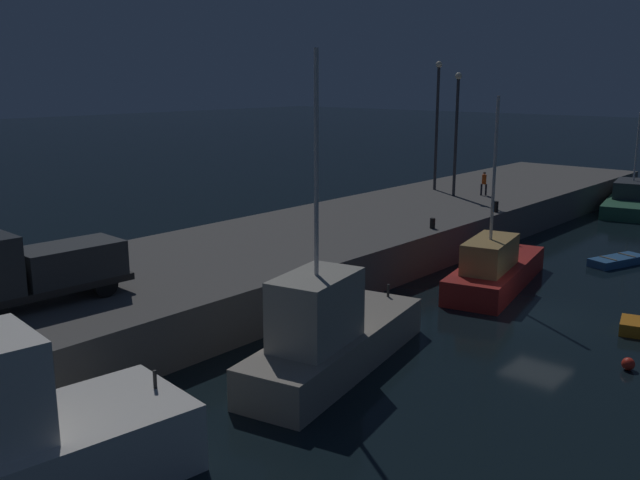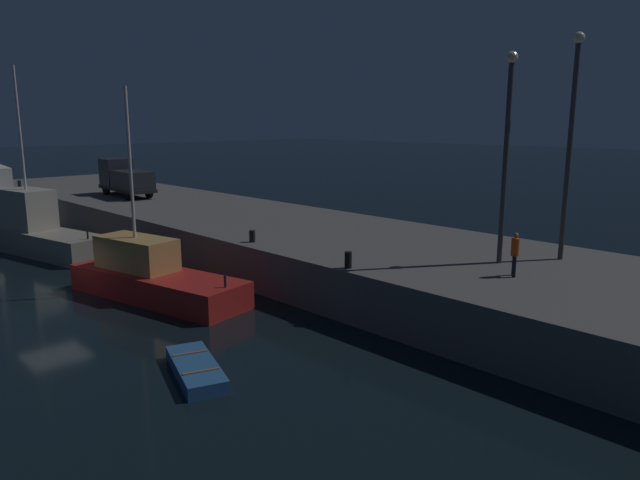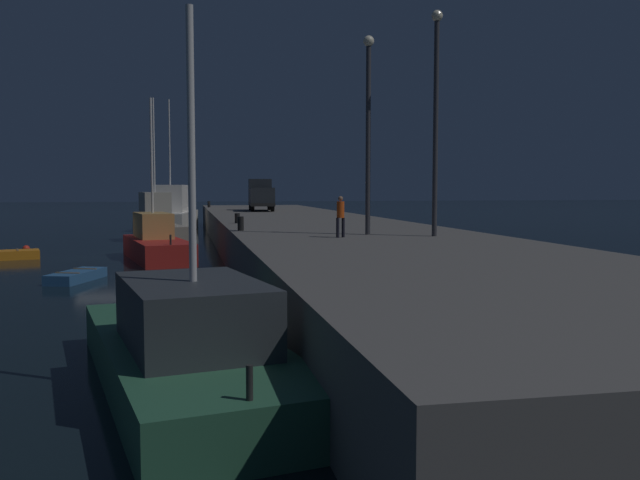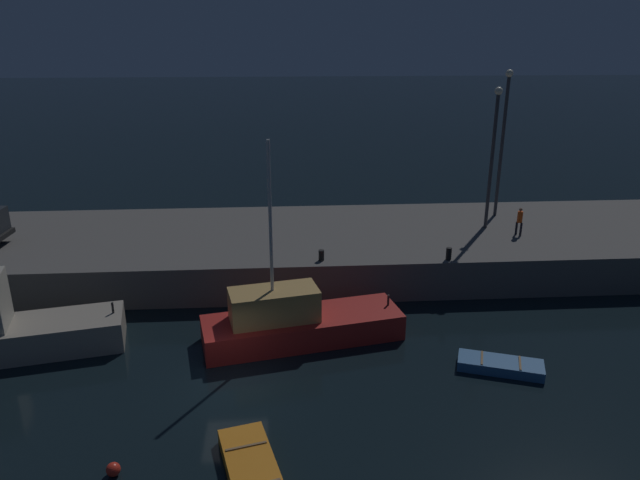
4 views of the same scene
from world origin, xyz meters
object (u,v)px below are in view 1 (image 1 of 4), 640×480
(bollard_east, at_px, (496,207))
(fishing_boat_orange, at_px, (331,336))
(lamp_post_west, at_px, (456,125))
(utility_truck, at_px, (33,269))
(dockworker, at_px, (484,182))
(bollard_central, at_px, (433,223))
(lamp_post_east, at_px, (437,117))
(fishing_boat_blue, at_px, (631,200))
(rowboat_white_mid, at_px, (617,261))
(mooring_buoy_near, at_px, (628,364))
(fishing_boat_white, at_px, (495,269))

(bollard_east, bearing_deg, fishing_boat_orange, -167.74)
(lamp_post_west, xyz_separation_m, utility_truck, (-29.89, -1.05, -3.37))
(dockworker, relative_size, bollard_central, 2.94)
(bollard_central, bearing_deg, dockworker, 15.26)
(bollard_central, bearing_deg, lamp_post_east, 31.31)
(fishing_boat_orange, bearing_deg, lamp_post_east, 24.76)
(fishing_boat_blue, distance_m, rowboat_white_mid, 17.25)
(rowboat_white_mid, height_order, mooring_buoy_near, rowboat_white_mid)
(rowboat_white_mid, distance_m, dockworker, 11.74)
(lamp_post_east, relative_size, utility_truck, 1.40)
(lamp_post_east, bearing_deg, utility_truck, -173.81)
(utility_truck, bearing_deg, bollard_central, -10.01)
(rowboat_white_mid, bearing_deg, bollard_east, 92.62)
(bollard_central, xyz_separation_m, bollard_east, (6.39, -0.34, 0.05))
(fishing_boat_blue, relative_size, lamp_post_west, 1.22)
(rowboat_white_mid, distance_m, lamp_post_west, 13.95)
(lamp_post_east, xyz_separation_m, bollard_central, (-11.36, -6.91, -4.80))
(mooring_buoy_near, bearing_deg, bollard_east, 41.33)
(rowboat_white_mid, xyz_separation_m, bollard_east, (-0.32, 7.01, 2.14))
(fishing_boat_white, height_order, bollard_central, fishing_boat_white)
(bollard_east, bearing_deg, dockworker, 34.76)
(fishing_boat_orange, distance_m, lamp_post_east, 28.49)
(utility_truck, xyz_separation_m, bollard_central, (19.93, -3.52, -1.04))
(lamp_post_east, bearing_deg, fishing_boat_blue, -38.96)
(fishing_boat_white, bearing_deg, bollard_east, 27.17)
(utility_truck, bearing_deg, mooring_buoy_near, -51.50)
(mooring_buoy_near, bearing_deg, lamp_post_west, 44.49)
(lamp_post_west, bearing_deg, utility_truck, -177.99)
(fishing_boat_white, relative_size, utility_truck, 1.44)
(lamp_post_west, relative_size, utility_truck, 1.28)
(lamp_post_east, distance_m, bollard_east, 10.00)
(lamp_post_east, xyz_separation_m, utility_truck, (-31.29, -3.39, -3.76))
(fishing_boat_blue, xyz_separation_m, dockworker, (-11.99, 5.86, 2.13))
(fishing_boat_white, xyz_separation_m, dockworker, (12.79, 7.46, 2.02))
(mooring_buoy_near, relative_size, bollard_east, 0.69)
(fishing_boat_blue, height_order, dockworker, fishing_boat_blue)
(fishing_boat_blue, distance_m, utility_truck, 43.79)
(utility_truck, bearing_deg, bollard_east, -8.34)
(mooring_buoy_near, bearing_deg, fishing_boat_blue, 17.42)
(lamp_post_east, relative_size, dockworker, 5.50)
(lamp_post_west, bearing_deg, fishing_boat_white, -141.94)
(mooring_buoy_near, bearing_deg, fishing_boat_orange, 131.23)
(lamp_post_west, relative_size, bollard_central, 14.77)
(fishing_boat_blue, bearing_deg, utility_truck, 171.74)
(fishing_boat_blue, bearing_deg, rowboat_white_mid, -164.59)
(fishing_boat_blue, bearing_deg, fishing_boat_white, -176.31)
(fishing_boat_white, xyz_separation_m, lamp_post_east, (12.81, 11.28, 6.19))
(fishing_boat_blue, relative_size, fishing_boat_white, 1.08)
(dockworker, bearing_deg, fishing_boat_orange, -162.75)
(fishing_boat_white, xyz_separation_m, lamp_post_west, (11.40, 8.93, 5.79))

